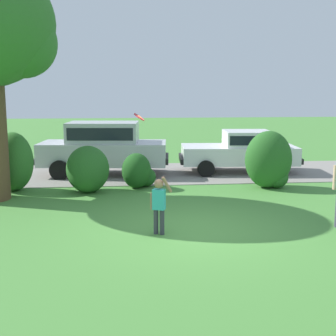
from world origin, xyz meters
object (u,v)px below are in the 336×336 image
at_px(parked_suv, 103,145).
at_px(frisbee, 139,117).
at_px(child_thrower, 159,202).
at_px(parked_sedan, 241,150).

relative_size(parked_suv, frisbee, 17.25).
height_order(parked_suv, frisbee, frisbee).
xyz_separation_m(child_thrower, frisbee, (-0.37, 0.99, 1.75)).
bearing_deg(parked_sedan, parked_suv, -179.48).
distance_m(parked_sedan, child_thrower, 8.03).
relative_size(parked_sedan, parked_suv, 0.93).
bearing_deg(parked_sedan, child_thrower, -116.81).
bearing_deg(child_thrower, parked_sedan, 63.19).
relative_size(parked_suv, child_thrower, 3.77).
bearing_deg(child_thrower, frisbee, 110.50).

